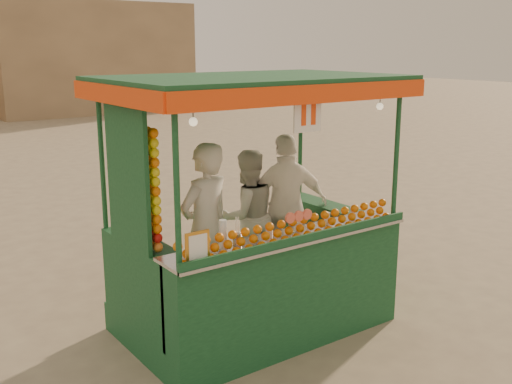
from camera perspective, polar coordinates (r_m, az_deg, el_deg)
ground at (r=6.92m, az=0.50°, el=-12.55°), size 90.00×90.00×0.00m
building_right at (r=30.91m, az=-16.02°, el=12.10°), size 9.00×6.00×5.00m
juice_cart at (r=6.48m, az=-0.20°, el=-5.82°), size 3.04×1.97×2.76m
vendor_left at (r=6.26m, az=-4.78°, el=-3.46°), size 0.74×0.57×1.80m
vendor_middle at (r=7.07m, az=-0.86°, el=-2.32°), size 0.84×0.69×1.58m
vendor_right at (r=7.22m, az=2.93°, el=-1.35°), size 1.10×0.75×1.74m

